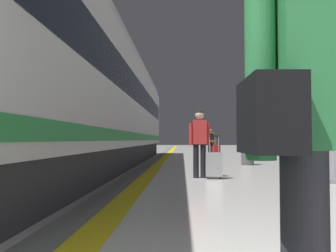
% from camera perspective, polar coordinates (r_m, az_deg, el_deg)
% --- Properties ---
extents(safety_line_strip, '(0.36, 80.00, 0.01)m').
position_cam_1_polar(safety_line_strip, '(10.98, -2.25, -6.89)').
color(safety_line_strip, yellow).
rests_on(safety_line_strip, ground).
extents(tactile_edge_band, '(0.56, 80.00, 0.01)m').
position_cam_1_polar(tactile_edge_band, '(11.00, -3.81, -6.88)').
color(tactile_edge_band, slate).
rests_on(tactile_edge_band, ground).
extents(high_speed_train, '(2.94, 28.70, 4.97)m').
position_cam_1_polar(high_speed_train, '(9.61, -15.51, 7.46)').
color(high_speed_train, '#38383D').
rests_on(high_speed_train, ground).
extents(traveller_foreground, '(0.56, 0.30, 1.75)m').
position_cam_1_polar(traveller_foreground, '(1.21, 24.20, 3.40)').
color(traveller_foreground, '#383842').
rests_on(traveller_foreground, ground).
extents(passenger_near, '(0.50, 0.21, 1.61)m').
position_cam_1_polar(passenger_near, '(8.48, 5.06, -1.98)').
color(passenger_near, black).
rests_on(passenger_near, ground).
extents(suitcase_near, '(0.39, 0.25, 1.00)m').
position_cam_1_polar(suitcase_near, '(8.33, 7.35, -6.09)').
color(suitcase_near, '#9E9EA3').
rests_on(suitcase_near, ground).
extents(passenger_mid, '(0.46, 0.37, 1.56)m').
position_cam_1_polar(passenger_mid, '(19.65, 6.79, -2.11)').
color(passenger_mid, black).
rests_on(passenger_mid, ground).
extents(suitcase_mid, '(0.44, 0.37, 1.01)m').
position_cam_1_polar(suitcase_mid, '(19.60, 7.74, -3.82)').
color(suitcase_mid, '#A51E1E').
rests_on(suitcase_mid, ground).
extents(platform_pillar, '(0.56, 0.56, 3.60)m').
position_cam_1_polar(platform_pillar, '(8.36, 24.88, 3.65)').
color(platform_pillar, gray).
rests_on(platform_pillar, ground).
extents(waste_bin, '(0.46, 0.46, 0.91)m').
position_cam_1_polar(waste_bin, '(13.05, 12.58, -4.10)').
color(waste_bin, '#4C4C51').
rests_on(waste_bin, ground).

